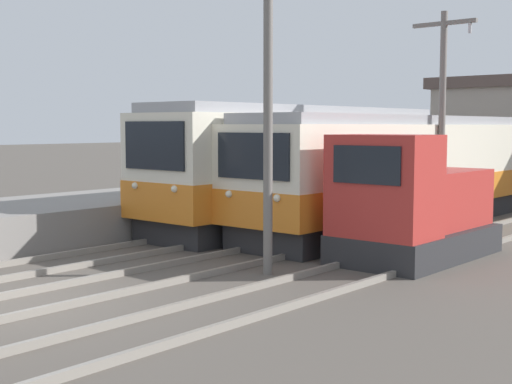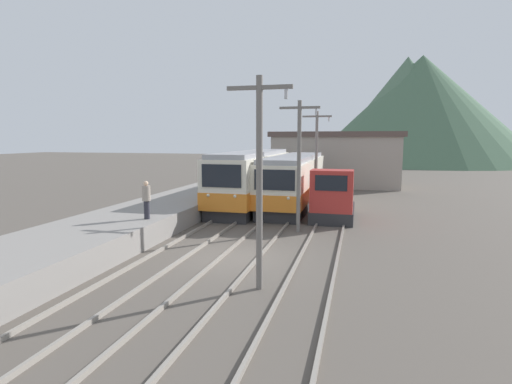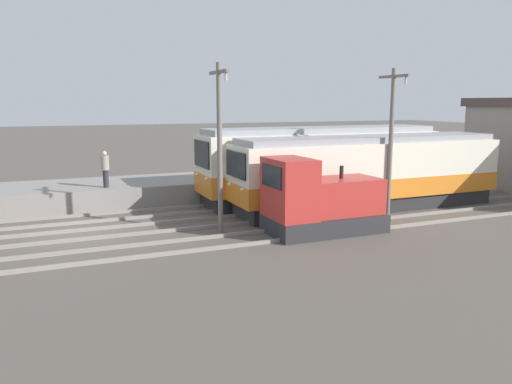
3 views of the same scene
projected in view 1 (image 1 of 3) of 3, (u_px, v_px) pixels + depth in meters
The scene contains 8 objects.
ground_plane at pixel (7, 307), 12.60m from camera, with size 200.00×200.00×0.00m, color #564F47.
track_center at pixel (13, 305), 12.46m from camera, with size 1.54×60.00×0.14m.
track_right at pixel (121, 338), 10.51m from camera, with size 1.54×60.00×0.14m.
commuter_train_left at pixel (305, 170), 23.32m from camera, with size 2.84×13.05×3.82m.
commuter_train_center at pixel (396, 176), 22.26m from camera, with size 2.84×13.73×3.51m.
shunting_locomotive at pixel (412, 209), 16.98m from camera, with size 2.40×4.64×3.00m.
catenary_mast_mid at pixel (268, 107), 15.05m from camera, with size 2.00×0.20×6.55m.
catenary_mast_far at pixel (442, 113), 21.12m from camera, with size 2.00×0.20×6.55m.
Camera 1 is at (11.42, -6.46, 3.19)m, focal length 50.00 mm.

